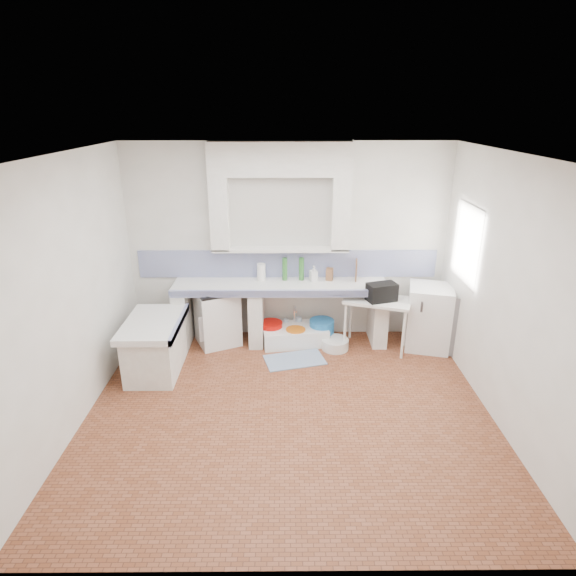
{
  "coord_description": "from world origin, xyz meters",
  "views": [
    {
      "loc": [
        -0.04,
        -4.54,
        3.21
      ],
      "look_at": [
        0.0,
        1.0,
        1.1
      ],
      "focal_mm": 29.67,
      "sensor_mm": 36.0,
      "label": 1
    }
  ],
  "objects_px": {
    "sink": "(295,336)",
    "fridge": "(429,317)",
    "side_table": "(376,324)",
    "stove": "(217,318)"
  },
  "relations": [
    {
      "from": "stove",
      "to": "side_table",
      "type": "bearing_deg",
      "value": -29.32
    },
    {
      "from": "stove",
      "to": "side_table",
      "type": "distance_m",
      "value": 2.25
    },
    {
      "from": "stove",
      "to": "fridge",
      "type": "height_order",
      "value": "fridge"
    },
    {
      "from": "fridge",
      "to": "stove",
      "type": "bearing_deg",
      "value": -168.56
    },
    {
      "from": "sink",
      "to": "fridge",
      "type": "distance_m",
      "value": 1.91
    },
    {
      "from": "side_table",
      "to": "fridge",
      "type": "bearing_deg",
      "value": 21.67
    },
    {
      "from": "stove",
      "to": "fridge",
      "type": "bearing_deg",
      "value": -27.45
    },
    {
      "from": "side_table",
      "to": "stove",
      "type": "bearing_deg",
      "value": -165.89
    },
    {
      "from": "sink",
      "to": "fridge",
      "type": "xyz_separation_m",
      "value": [
        1.88,
        -0.12,
        0.34
      ]
    },
    {
      "from": "side_table",
      "to": "fridge",
      "type": "distance_m",
      "value": 0.75
    }
  ]
}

